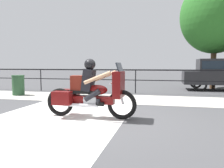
# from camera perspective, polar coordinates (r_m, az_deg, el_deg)

# --- Properties ---
(ground_plane) EXTENTS (120.00, 120.00, 0.00)m
(ground_plane) POSITION_cam_1_polar(r_m,az_deg,el_deg) (5.54, -0.71, -9.28)
(ground_plane) COLOR #424244
(sidewalk_band) EXTENTS (44.00, 2.40, 0.01)m
(sidewalk_band) POSITION_cam_1_polar(r_m,az_deg,el_deg) (8.81, 4.62, -3.91)
(sidewalk_band) COLOR #B7B2A8
(sidewalk_band) RESTS_ON ground
(crosswalk_band) EXTENTS (3.45, 6.00, 0.01)m
(crosswalk_band) POSITION_cam_1_polar(r_m,az_deg,el_deg) (5.83, -14.33, -8.68)
(crosswalk_band) COLOR silver
(crosswalk_band) RESTS_ON ground
(fence_railing) EXTENTS (36.00, 0.05, 1.16)m
(fence_railing) POSITION_cam_1_polar(r_m,az_deg,el_deg) (10.60, 6.18, 2.51)
(fence_railing) COLOR black
(fence_railing) RESTS_ON ground
(motorcycle) EXTENTS (2.43, 0.76, 1.53)m
(motorcycle) POSITION_cam_1_polar(r_m,az_deg,el_deg) (5.66, -5.67, -2.03)
(motorcycle) COLOR black
(motorcycle) RESTS_ON ground
(parked_car) EXTENTS (4.23, 1.69, 1.69)m
(parked_car) POSITION_cam_1_polar(r_m,az_deg,el_deg) (13.09, 26.89, 2.64)
(parked_car) COLOR #232326
(parked_car) RESTS_ON ground
(trash_bin) EXTENTS (0.55, 0.55, 0.91)m
(trash_bin) POSITION_cam_1_polar(r_m,az_deg,el_deg) (10.74, -23.28, -0.28)
(trash_bin) COLOR #284C2D
(trash_bin) RESTS_ON ground
(tree_behind_car) EXTENTS (3.88, 3.88, 6.29)m
(tree_behind_car) POSITION_cam_1_polar(r_m,az_deg,el_deg) (14.25, 25.35, 15.78)
(tree_behind_car) COLOR brown
(tree_behind_car) RESTS_ON ground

